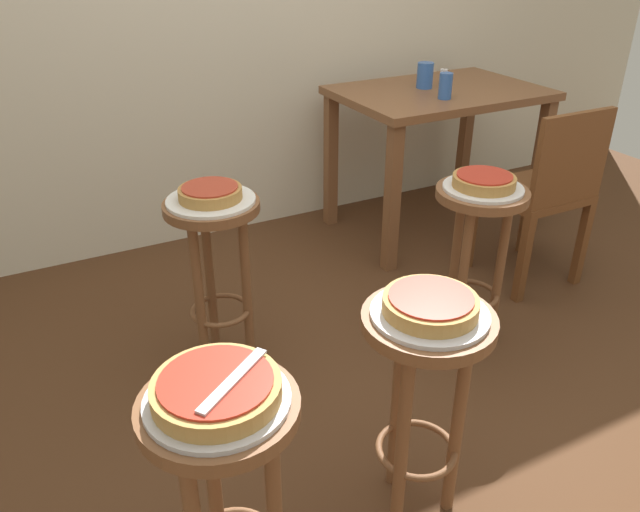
# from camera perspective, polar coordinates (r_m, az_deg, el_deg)

# --- Properties ---
(ground_plane) EXTENTS (6.00, 6.00, 0.00)m
(ground_plane) POSITION_cam_1_polar(r_m,az_deg,el_deg) (2.40, 7.15, -11.94)
(ground_plane) COLOR #4C2D19
(stool_foreground) EXTENTS (0.34, 0.34, 0.67)m
(stool_foreground) POSITION_cam_1_polar(r_m,az_deg,el_deg) (1.46, -8.69, -18.53)
(stool_foreground) COLOR brown
(stool_foreground) RESTS_ON ground_plane
(serving_plate_foreground) EXTENTS (0.30, 0.30, 0.01)m
(serving_plate_foreground) POSITION_cam_1_polar(r_m,az_deg,el_deg) (1.32, -9.30, -12.75)
(serving_plate_foreground) COLOR silver
(serving_plate_foreground) RESTS_ON stool_foreground
(pizza_foreground) EXTENTS (0.27, 0.27, 0.05)m
(pizza_foreground) POSITION_cam_1_polar(r_m,az_deg,el_deg) (1.31, -9.40, -11.81)
(pizza_foreground) COLOR tan
(pizza_foreground) RESTS_ON serving_plate_foreground
(stool_middle) EXTENTS (0.34, 0.34, 0.67)m
(stool_middle) POSITION_cam_1_polar(r_m,az_deg,el_deg) (1.70, 9.38, -10.67)
(stool_middle) COLOR brown
(stool_middle) RESTS_ON ground_plane
(serving_plate_middle) EXTENTS (0.30, 0.30, 0.01)m
(serving_plate_middle) POSITION_cam_1_polar(r_m,az_deg,el_deg) (1.58, 9.92, -5.19)
(serving_plate_middle) COLOR silver
(serving_plate_middle) RESTS_ON stool_middle
(pizza_middle) EXTENTS (0.24, 0.24, 0.05)m
(pizza_middle) POSITION_cam_1_polar(r_m,az_deg,el_deg) (1.57, 10.00, -4.32)
(pizza_middle) COLOR tan
(pizza_middle) RESTS_ON serving_plate_middle
(stool_leftside) EXTENTS (0.34, 0.34, 0.67)m
(stool_leftside) POSITION_cam_1_polar(r_m,az_deg,el_deg) (2.45, 14.05, 1.82)
(stool_leftside) COLOR brown
(stool_leftside) RESTS_ON ground_plane
(serving_plate_leftside) EXTENTS (0.29, 0.29, 0.01)m
(serving_plate_leftside) POSITION_cam_1_polar(r_m,az_deg,el_deg) (2.38, 14.59, 6.00)
(serving_plate_leftside) COLOR silver
(serving_plate_leftside) RESTS_ON stool_leftside
(pizza_leftside) EXTENTS (0.23, 0.23, 0.05)m
(pizza_leftside) POSITION_cam_1_polar(r_m,az_deg,el_deg) (2.37, 14.67, 6.64)
(pizza_leftside) COLOR #B78442
(pizza_leftside) RESTS_ON serving_plate_leftside
(stool_rear) EXTENTS (0.34, 0.34, 0.67)m
(stool_rear) POSITION_cam_1_polar(r_m,az_deg,el_deg) (2.31, -9.49, 0.60)
(stool_rear) COLOR brown
(stool_rear) RESTS_ON ground_plane
(serving_plate_rear) EXTENTS (0.31, 0.31, 0.01)m
(serving_plate_rear) POSITION_cam_1_polar(r_m,az_deg,el_deg) (2.23, -9.88, 5.02)
(serving_plate_rear) COLOR white
(serving_plate_rear) RESTS_ON stool_rear
(pizza_rear) EXTENTS (0.22, 0.22, 0.05)m
(pizza_rear) POSITION_cam_1_polar(r_m,az_deg,el_deg) (2.22, -9.94, 5.69)
(pizza_rear) COLOR #B78442
(pizza_rear) RESTS_ON serving_plate_rear
(dining_table) EXTENTS (1.04, 0.71, 0.78)m
(dining_table) POSITION_cam_1_polar(r_m,az_deg,el_deg) (3.41, 10.67, 12.67)
(dining_table) COLOR brown
(dining_table) RESTS_ON ground_plane
(cup_near_edge) EXTENTS (0.06, 0.06, 0.12)m
(cup_near_edge) POSITION_cam_1_polar(r_m,az_deg,el_deg) (3.18, 11.33, 14.91)
(cup_near_edge) COLOR #3360B2
(cup_near_edge) RESTS_ON dining_table
(cup_far_edge) EXTENTS (0.08, 0.08, 0.13)m
(cup_far_edge) POSITION_cam_1_polar(r_m,az_deg,el_deg) (3.38, 9.51, 15.88)
(cup_far_edge) COLOR #3360B2
(cup_far_edge) RESTS_ON dining_table
(condiment_shaker) EXTENTS (0.04, 0.04, 0.08)m
(condiment_shaker) POSITION_cam_1_polar(r_m,az_deg,el_deg) (3.48, 11.15, 15.68)
(condiment_shaker) COLOR white
(condiment_shaker) RESTS_ON dining_table
(wooden_chair) EXTENTS (0.40, 0.40, 0.85)m
(wooden_chair) POSITION_cam_1_polar(r_m,az_deg,el_deg) (3.02, 19.72, 5.63)
(wooden_chair) COLOR brown
(wooden_chair) RESTS_ON ground_plane
(pizza_server_knife) EXTENTS (0.19, 0.15, 0.01)m
(pizza_server_knife) POSITION_cam_1_polar(r_m,az_deg,el_deg) (1.28, -7.90, -11.06)
(pizza_server_knife) COLOR silver
(pizza_server_knife) RESTS_ON pizza_foreground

